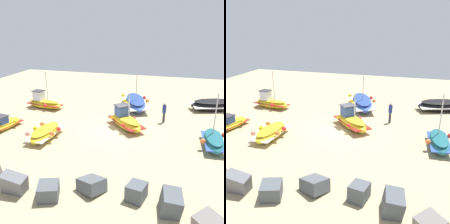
% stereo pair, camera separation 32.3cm
% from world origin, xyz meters
% --- Properties ---
extents(ground_plane, '(44.07, 44.07, 0.00)m').
position_xyz_m(ground_plane, '(0.00, 0.00, 0.00)').
color(ground_plane, tan).
extents(fishing_boat_0, '(4.82, 3.18, 1.12)m').
position_xyz_m(fishing_boat_0, '(-7.87, -6.99, 0.54)').
color(fishing_boat_0, black).
rests_on(fishing_boat_0, ground_plane).
extents(fishing_boat_1, '(3.53, 5.49, 3.53)m').
position_xyz_m(fishing_boat_1, '(-0.41, -5.64, 0.56)').
color(fishing_boat_1, '#2D4C9E').
rests_on(fishing_boat_1, ground_plane).
extents(fishing_boat_2, '(3.90, 2.04, 3.74)m').
position_xyz_m(fishing_boat_2, '(8.30, -3.17, 0.54)').
color(fishing_boat_2, gold).
rests_on(fishing_boat_2, ground_plane).
extents(fishing_boat_3, '(1.81, 3.46, 3.68)m').
position_xyz_m(fishing_boat_3, '(-7.13, 1.22, 0.46)').
color(fishing_boat_3, '#1E6670').
rests_on(fishing_boat_3, ground_plane).
extents(fishing_boat_4, '(1.85, 3.27, 1.18)m').
position_xyz_m(fishing_boat_4, '(8.66, 2.39, 0.39)').
color(fishing_boat_4, gold).
rests_on(fishing_boat_4, ground_plane).
extents(fishing_boat_5, '(2.04, 3.44, 0.88)m').
position_xyz_m(fishing_boat_5, '(4.59, 3.08, 0.43)').
color(fishing_boat_5, gold).
rests_on(fishing_boat_5, ground_plane).
extents(fishing_boat_6, '(3.67, 3.77, 3.00)m').
position_xyz_m(fishing_boat_6, '(-0.60, -0.50, 0.59)').
color(fishing_boat_6, gold).
rests_on(fishing_boat_6, ground_plane).
extents(person_walking, '(0.32, 0.32, 1.77)m').
position_xyz_m(person_walking, '(-3.49, -2.43, 1.03)').
color(person_walking, '#2D2D38').
rests_on(person_walking, ground_plane).
extents(breakwater_rocks, '(18.01, 3.00, 1.36)m').
position_xyz_m(breakwater_rocks, '(-0.82, 8.72, 0.42)').
color(breakwater_rocks, slate).
rests_on(breakwater_rocks, ground_plane).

